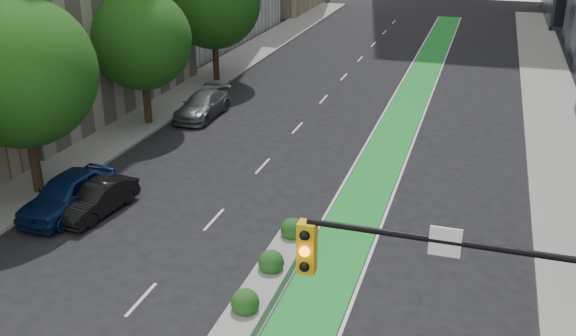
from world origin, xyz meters
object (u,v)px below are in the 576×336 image
Objects in this scene: parked_car_left_near at (68,193)px; parked_car_left_mid at (97,199)px; parked_car_left_far at (202,105)px; median_planter at (257,292)px.

parked_car_left_near reaches higher than parked_car_left_mid.
parked_car_left_mid is at bearing 12.47° from parked_car_left_near.
parked_car_left_near is 1.23× the size of parked_car_left_mid.
parked_car_left_near reaches higher than parked_car_left_far.
parked_car_left_far reaches higher than parked_car_left_mid.
parked_car_left_far is (-1.22, 13.21, 0.06)m from parked_car_left_mid.
parked_car_left_near is at bearing 158.62° from median_planter.
parked_car_left_near is at bearing -163.77° from parked_car_left_mid.
median_planter is at bearing -60.72° from parked_car_left_far.
parked_car_left_near is at bearing -90.35° from parked_car_left_far.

